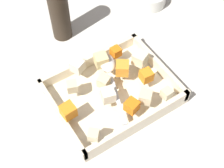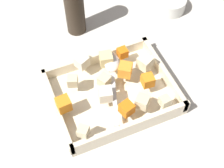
{
  "view_description": "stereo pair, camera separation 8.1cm",
  "coord_description": "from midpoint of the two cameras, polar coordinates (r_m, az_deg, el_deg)",
  "views": [
    {
      "loc": [
        -0.26,
        -0.41,
        0.72
      ],
      "look_at": [
        -0.0,
        -0.02,
        0.06
      ],
      "focal_mm": 52.4,
      "sensor_mm": 36.0,
      "label": 1
    },
    {
      "loc": [
        -0.19,
        -0.45,
        0.72
      ],
      "look_at": [
        -0.0,
        -0.02,
        0.06
      ],
      "focal_mm": 52.4,
      "sensor_mm": 36.0,
      "label": 2
    }
  ],
  "objects": [
    {
      "name": "ground_plane",
      "position": [
        0.87,
        2.46,
        -1.58
      ],
      "size": [
        4.0,
        4.0,
        0.0
      ],
      "primitive_type": "plane",
      "color": "beige"
    },
    {
      "name": "carrot_chunk_front_center",
      "position": [
        0.83,
        5.11,
        2.3
      ],
      "size": [
        0.05,
        0.05,
        0.03
      ],
      "primitive_type": "cube",
      "rotation": [
        0.0,
        0.0,
        5.66
      ],
      "color": "orange",
      "rests_on": "baking_dish"
    },
    {
      "name": "serving_spoon",
      "position": [
        0.84,
        2.73,
        2.9
      ],
      "size": [
        0.09,
        0.21,
        0.02
      ],
      "rotation": [
        0.0,
        0.0,
        4.38
      ],
      "color": "silver",
      "rests_on": "baking_dish"
    },
    {
      "name": "potato_chunk_rim_edge",
      "position": [
        0.81,
        -4.09,
        0.36
      ],
      "size": [
        0.03,
        0.03,
        0.03
      ],
      "primitive_type": "cube",
      "rotation": [
        0.0,
        0.0,
        2.78
      ],
      "color": "beige",
      "rests_on": "baking_dish"
    },
    {
      "name": "carrot_chunk_mid_right",
      "position": [
        0.77,
        5.28,
        -4.6
      ],
      "size": [
        0.04,
        0.04,
        0.03
      ],
      "primitive_type": "cube",
      "rotation": [
        0.0,
        0.0,
        5.01
      ],
      "color": "orange",
      "rests_on": "baking_dish"
    },
    {
      "name": "parsnip_chunk_near_left",
      "position": [
        0.78,
        1.81,
        -2.0
      ],
      "size": [
        0.04,
        0.04,
        0.03
      ],
      "primitive_type": "cube",
      "rotation": [
        0.0,
        0.0,
        6.04
      ],
      "color": "silver",
      "rests_on": "baking_dish"
    },
    {
      "name": "potato_chunk_corner_sw",
      "position": [
        0.8,
        12.1,
        -3.12
      ],
      "size": [
        0.03,
        0.03,
        0.02
      ],
      "primitive_type": "cube",
      "rotation": [
        0.0,
        0.0,
        3.23
      ],
      "color": "beige",
      "rests_on": "baking_dish"
    },
    {
      "name": "pepper_mill",
      "position": [
        0.94,
        -4.2,
        13.85
      ],
      "size": [
        0.06,
        0.06,
        0.23
      ],
      "color": "#2D2319",
      "rests_on": "ground_plane"
    },
    {
      "name": "carrot_chunk_back_center",
      "position": [
        0.82,
        9.07,
        0.45
      ],
      "size": [
        0.03,
        0.03,
        0.03
      ],
      "primitive_type": "cube",
      "rotation": [
        0.0,
        0.0,
        4.63
      ],
      "color": "orange",
      "rests_on": "baking_dish"
    },
    {
      "name": "potato_chunk_heap_side",
      "position": [
        0.78,
        8.26,
        -3.3
      ],
      "size": [
        0.04,
        0.04,
        0.03
      ],
      "primitive_type": "cube",
      "rotation": [
        0.0,
        0.0,
        3.89
      ],
      "color": "beige",
      "rests_on": "baking_dish"
    },
    {
      "name": "baking_dish",
      "position": [
        0.85,
        2.74,
        -1.91
      ],
      "size": [
        0.31,
        0.24,
        0.05
      ],
      "color": "beige",
      "rests_on": "ground_plane"
    },
    {
      "name": "small_prep_bowl",
      "position": [
        1.09,
        12.24,
        13.41
      ],
      "size": [
        0.1,
        0.1,
        0.04
      ],
      "primitive_type": "cylinder",
      "color": "silver",
      "rests_on": "ground_plane"
    },
    {
      "name": "carrot_chunk_far_left",
      "position": [
        0.77,
        -5.5,
        -3.71
      ],
      "size": [
        0.03,
        0.03,
        0.03
      ],
      "primitive_type": "cube",
      "rotation": [
        0.0,
        0.0,
        1.64
      ],
      "color": "orange",
      "rests_on": "baking_dish"
    },
    {
      "name": "carrot_chunk_heap_top",
      "position": [
        0.87,
        4.51,
        5.31
      ],
      "size": [
        0.03,
        0.03,
        0.02
      ],
      "primitive_type": "cube",
      "rotation": [
        0.0,
        0.0,
        0.04
      ],
      "color": "orange",
      "rests_on": "baking_dish"
    },
    {
      "name": "potato_chunk_near_right",
      "position": [
        0.74,
        -1.92,
        -8.49
      ],
      "size": [
        0.03,
        0.03,
        0.02
      ],
      "primitive_type": "cube",
      "rotation": [
        0.0,
        0.0,
        2.42
      ],
      "color": "beige",
      "rests_on": "baking_dish"
    },
    {
      "name": "parsnip_chunk_corner_ne",
      "position": [
        0.85,
        -2.57,
        3.75
      ],
      "size": [
        0.04,
        0.04,
        0.03
      ],
      "primitive_type": "cube",
      "rotation": [
        0.0,
        0.0,
        5.14
      ],
      "color": "silver",
      "rests_on": "baking_dish"
    },
    {
      "name": "potato_chunk_mid_left",
      "position": [
        0.81,
        1.4,
        0.58
      ],
      "size": [
        0.04,
        0.04,
        0.03
      ],
      "primitive_type": "cube",
      "rotation": [
        0.0,
        0.0,
        0.51
      ],
      "color": "beige",
      "rests_on": "baking_dish"
    },
    {
      "name": "potato_chunk_near_spoon",
      "position": [
        0.85,
        1.67,
        4.21
      ],
      "size": [
        0.04,
        0.04,
        0.03
      ],
      "primitive_type": "cube",
      "rotation": [
        0.0,
        0.0,
        6.07
      ],
      "color": "#E0CC89",
      "rests_on": "baking_dish"
    },
    {
      "name": "potato_chunk_corner_nw",
      "position": [
        0.85,
        8.47,
        3.57
      ],
      "size": [
        0.04,
        0.04,
        0.03
      ],
      "primitive_type": "cube",
      "rotation": [
        0.0,
        0.0,
        0.45
      ],
      "color": "beige",
      "rests_on": "baking_dish"
    }
  ]
}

